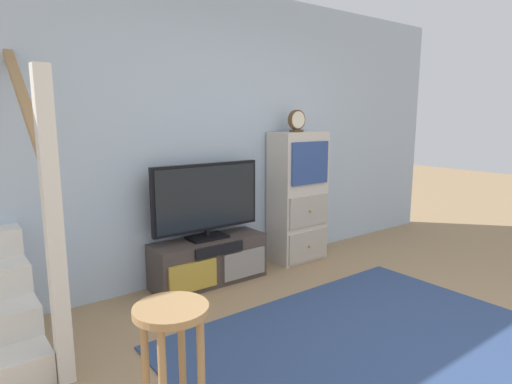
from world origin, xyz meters
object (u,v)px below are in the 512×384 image
Objects in this scene: side_cabinet at (298,197)px; desk_clock at (297,121)px; television at (207,199)px; media_console at (209,261)px; bar_stool_near at (172,343)px.

side_cabinet is 0.80m from desk_clock.
television is 1.11m from side_cabinet.
side_cabinet is at bearing -0.71° from television.
media_console is at bearing 179.75° from desk_clock.
television is at bearing 179.29° from side_cabinet.
television is 4.74× the size of desk_clock.
media_console is at bearing 54.51° from bar_stool_near.
bar_stool_near is at bearing -125.10° from television.
side_cabinet is (1.11, -0.01, -0.11)m from television.
media_console is at bearing -90.00° from television.
desk_clock reaches higher than side_cabinet.
media_console is 1.65m from desk_clock.
television reaches higher than bar_stool_near.
desk_clock is 2.92m from bar_stool_near.
media_console is 1.20m from side_cabinet.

